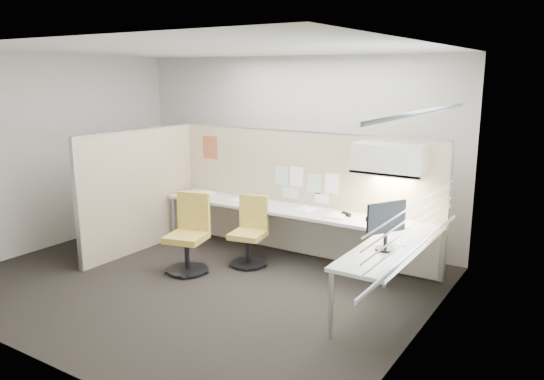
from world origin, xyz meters
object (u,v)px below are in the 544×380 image
Objects in this scene: chair_left at (189,236)px; chair_right at (250,233)px; desk at (308,224)px; monitor at (386,223)px; phone at (393,223)px.

chair_left is 1.10× the size of chair_right.
chair_right is at bearing -157.61° from desk.
desk is at bearing 87.95° from monitor.
chair_right is 1.79× the size of monitor.
chair_right is (0.53, 0.63, -0.04)m from chair_left.
desk is 1.66m from monitor.
phone is (1.87, 0.34, 0.35)m from chair_right.
monitor reaches higher than desk.
phone is at bearing 8.16° from chair_left.
monitor is at bearing -11.76° from chair_left.
desk is 4.35× the size of chair_right.
chair_left reaches higher than phone.
chair_left reaches higher than desk.
phone is (2.39, 0.97, 0.31)m from chair_left.
desk is 0.80m from chair_right.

